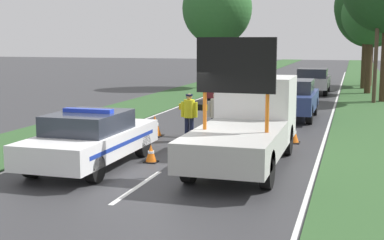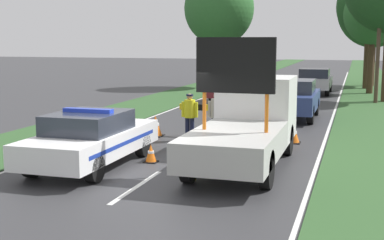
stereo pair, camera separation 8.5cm
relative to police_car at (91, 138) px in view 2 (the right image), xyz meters
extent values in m
plane|color=#333335|center=(1.90, -0.63, -0.74)|extent=(160.00, 160.00, 0.00)
cube|color=silver|center=(1.90, -1.47, -0.73)|extent=(0.12, 2.84, 0.01)
cube|color=silver|center=(1.90, 5.69, -0.73)|extent=(0.12, 2.84, 0.01)
cube|color=silver|center=(1.90, 12.85, -0.73)|extent=(0.12, 2.84, 0.01)
cube|color=silver|center=(1.90, 20.01, -0.73)|extent=(0.12, 2.84, 0.01)
cube|color=silver|center=(1.90, 27.17, -0.73)|extent=(0.12, 2.84, 0.01)
cube|color=silver|center=(1.90, 34.33, -0.73)|extent=(0.12, 2.84, 0.01)
cube|color=silver|center=(1.90, 41.49, -0.73)|extent=(0.12, 2.84, 0.01)
cube|color=silver|center=(-1.80, 13.92, -0.73)|extent=(0.10, 62.25, 0.01)
cube|color=silver|center=(5.59, 13.92, -0.73)|extent=(0.10, 62.25, 0.01)
cube|color=#2D5128|center=(-3.56, 19.37, -0.72)|extent=(3.34, 120.00, 0.03)
cube|color=#2D5128|center=(7.36, 19.37, -0.72)|extent=(3.34, 120.00, 0.03)
cube|color=white|center=(0.00, 0.02, -0.11)|extent=(1.89, 4.70, 0.61)
cube|color=#282D38|center=(0.00, -0.12, 0.44)|extent=(1.66, 2.16, 0.50)
cylinder|color=black|center=(-0.82, 1.48, -0.41)|extent=(0.24, 0.65, 0.65)
cylinder|color=black|center=(0.82, 1.48, -0.41)|extent=(0.24, 0.65, 0.65)
cylinder|color=black|center=(-0.82, -1.44, -0.41)|extent=(0.24, 0.65, 0.65)
cylinder|color=black|center=(0.82, -1.44, -0.41)|extent=(0.24, 0.65, 0.65)
cube|color=#1E38C6|center=(0.00, -0.12, 0.74)|extent=(1.32, 0.24, 0.10)
cube|color=#193399|center=(0.00, 0.02, -0.08)|extent=(1.90, 3.85, 0.10)
cube|color=black|center=(0.00, 2.41, -0.17)|extent=(1.04, 0.08, 0.36)
cube|color=white|center=(3.79, 2.91, 0.59)|extent=(2.03, 2.01, 1.78)
cube|color=#232833|center=(3.79, 3.90, 0.91)|extent=(1.73, 0.04, 0.78)
cube|color=#B2B2AD|center=(3.79, -0.01, 0.04)|extent=(2.03, 3.84, 0.68)
cylinder|color=#D16619|center=(3.04, -0.01, 0.83)|extent=(0.09, 0.09, 0.90)
cylinder|color=#D16619|center=(4.54, -0.01, 0.83)|extent=(0.09, 0.09, 0.90)
cube|color=black|center=(3.79, -0.01, 1.93)|extent=(1.87, 0.12, 1.29)
cylinder|color=black|center=(2.89, 2.91, -0.30)|extent=(0.24, 0.88, 0.88)
cylinder|color=black|center=(4.69, 2.91, -0.30)|extent=(0.24, 0.88, 0.88)
cylinder|color=black|center=(2.89, -0.78, -0.30)|extent=(0.24, 0.88, 0.88)
cylinder|color=black|center=(4.69, -0.78, -0.30)|extent=(0.24, 0.88, 0.88)
cylinder|color=black|center=(0.99, 5.06, -0.29)|extent=(0.07, 0.07, 0.89)
cylinder|color=black|center=(3.02, 5.06, -0.29)|extent=(0.07, 0.07, 0.89)
cube|color=yellow|center=(0.95, 5.06, 0.25)|extent=(0.42, 0.08, 0.21)
cube|color=black|center=(1.37, 5.06, 0.25)|extent=(0.42, 0.08, 0.21)
cube|color=yellow|center=(1.79, 5.06, 0.25)|extent=(0.42, 0.08, 0.21)
cube|color=black|center=(2.21, 5.06, 0.25)|extent=(0.42, 0.08, 0.21)
cube|color=yellow|center=(2.64, 5.06, 0.25)|extent=(0.42, 0.08, 0.21)
cube|color=black|center=(3.06, 5.06, 0.25)|extent=(0.42, 0.08, 0.21)
cylinder|color=#191E38|center=(1.30, 4.11, -0.35)|extent=(0.14, 0.14, 0.77)
cylinder|color=#191E38|center=(1.46, 4.11, -0.35)|extent=(0.14, 0.14, 0.77)
cylinder|color=yellow|center=(1.38, 4.11, 0.32)|extent=(0.35, 0.35, 0.58)
cylinder|color=yellow|center=(1.16, 4.11, 0.29)|extent=(0.12, 0.12, 0.49)
cylinder|color=yellow|center=(1.60, 4.11, 0.29)|extent=(0.12, 0.12, 0.49)
sphere|color=#A57A5B|center=(1.38, 4.11, 0.71)|extent=(0.20, 0.20, 0.20)
cylinder|color=#141933|center=(1.38, 4.11, 0.76)|extent=(0.23, 0.23, 0.05)
cylinder|color=#232326|center=(2.19, 4.14, -0.34)|extent=(0.15, 0.15, 0.80)
cylinder|color=#232326|center=(2.36, 4.14, -0.34)|extent=(0.15, 0.15, 0.80)
cylinder|color=#B2AD9E|center=(2.28, 4.14, 0.36)|extent=(0.37, 0.37, 0.60)
cylinder|color=#B2AD9E|center=(2.05, 4.14, 0.33)|extent=(0.12, 0.12, 0.51)
cylinder|color=#B2AD9E|center=(2.51, 4.14, 0.33)|extent=(0.12, 0.12, 0.51)
sphere|color=tan|center=(2.28, 4.14, 0.77)|extent=(0.21, 0.21, 0.21)
cube|color=black|center=(-0.01, 4.63, -0.72)|extent=(0.52, 0.52, 0.03)
cone|color=orange|center=(-0.01, 4.63, -0.36)|extent=(0.44, 0.44, 0.68)
cylinder|color=white|center=(-0.01, 4.63, -0.33)|extent=(0.25, 0.25, 0.10)
cube|color=black|center=(1.31, 0.87, -0.72)|extent=(0.35, 0.35, 0.03)
cone|color=orange|center=(1.31, 0.87, -0.48)|extent=(0.30, 0.30, 0.46)
cylinder|color=white|center=(1.31, 0.87, -0.46)|extent=(0.17, 0.17, 0.06)
cube|color=black|center=(4.65, 4.75, -0.72)|extent=(0.44, 0.44, 0.03)
cone|color=orange|center=(4.65, 4.75, -0.42)|extent=(0.37, 0.37, 0.58)
cylinder|color=white|center=(4.65, 4.75, -0.39)|extent=(0.21, 0.21, 0.08)
cube|color=navy|center=(4.01, 10.17, 0.01)|extent=(1.90, 4.30, 0.72)
cube|color=#282D38|center=(4.01, 10.04, 0.63)|extent=(1.67, 1.98, 0.53)
cylinder|color=black|center=(3.18, 11.50, -0.35)|extent=(0.24, 0.77, 0.77)
cylinder|color=black|center=(4.84, 11.50, -0.35)|extent=(0.24, 0.77, 0.77)
cylinder|color=black|center=(3.18, 8.84, -0.35)|extent=(0.24, 0.77, 0.77)
cylinder|color=black|center=(4.84, 8.84, -0.35)|extent=(0.24, 0.77, 0.77)
cube|color=maroon|center=(0.21, 15.61, -0.09)|extent=(1.82, 4.08, 0.58)
cube|color=#282D38|center=(0.21, 15.48, 0.48)|extent=(1.60, 1.88, 0.56)
cylinder|color=black|center=(-0.58, 16.87, -0.38)|extent=(0.24, 0.71, 0.71)
cylinder|color=black|center=(1.00, 16.87, -0.38)|extent=(0.24, 0.71, 0.71)
cylinder|color=black|center=(-0.58, 14.34, -0.38)|extent=(0.24, 0.71, 0.71)
cylinder|color=black|center=(1.00, 14.34, -0.38)|extent=(0.24, 0.71, 0.71)
cube|color=#B2B2B7|center=(4.02, 21.37, -0.05)|extent=(1.95, 4.47, 0.60)
cube|color=#282D38|center=(4.02, 21.24, 0.52)|extent=(1.71, 2.06, 0.55)
cylinder|color=black|center=(3.17, 22.76, -0.35)|extent=(0.24, 0.78, 0.78)
cylinder|color=black|center=(4.88, 22.76, -0.35)|extent=(0.24, 0.78, 0.78)
cylinder|color=black|center=(3.17, 19.99, -0.35)|extent=(0.24, 0.78, 0.78)
cylinder|color=black|center=(4.88, 19.99, -0.35)|extent=(0.24, 0.78, 0.78)
cylinder|color=#42301E|center=(7.09, 25.55, 1.20)|extent=(0.41, 0.41, 3.87)
ellipsoid|color=#1E471E|center=(7.09, 25.55, 4.72)|extent=(4.25, 4.25, 4.46)
cylinder|color=#42301E|center=(7.47, 28.00, 1.01)|extent=(0.43, 0.43, 3.49)
ellipsoid|color=#235623|center=(7.47, 28.00, 4.66)|extent=(5.09, 5.09, 5.34)
cylinder|color=#42301E|center=(7.26, 22.14, 1.01)|extent=(0.38, 0.38, 3.50)
ellipsoid|color=#2D662D|center=(7.26, 22.14, 4.06)|extent=(3.46, 3.46, 3.63)
cylinder|color=#42301E|center=(-2.57, 23.38, 1.07)|extent=(0.42, 0.42, 3.61)
ellipsoid|color=#2D662D|center=(-2.57, 23.38, 4.63)|extent=(4.70, 4.70, 4.93)
cylinder|color=#473828|center=(7.48, 16.95, 3.34)|extent=(0.20, 0.20, 8.16)
camera|label=1|loc=(6.41, -12.22, 2.51)|focal=50.00mm
camera|label=2|loc=(6.49, -12.19, 2.51)|focal=50.00mm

